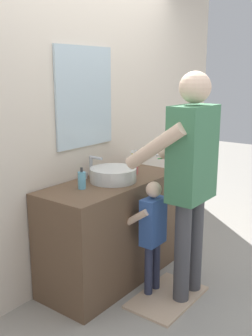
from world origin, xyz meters
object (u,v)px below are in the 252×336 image
at_px(adult_parent, 190,168).
at_px(soap_bottle, 82,180).
at_px(child_toddler, 152,228).
at_px(toothbrush_cup, 134,168).

bearing_deg(adult_parent, soap_bottle, 122.92).
bearing_deg(child_toddler, toothbrush_cup, 52.30).
height_order(soap_bottle, child_toddler, soap_bottle).
distance_m(child_toddler, adult_parent, 0.56).
height_order(soap_bottle, adult_parent, adult_parent).
xyz_separation_m(soap_bottle, child_toddler, (0.30, -0.44, -0.37)).
height_order(toothbrush_cup, soap_bottle, toothbrush_cup).
xyz_separation_m(toothbrush_cup, adult_parent, (-0.17, -0.62, 0.12)).
height_order(child_toddler, adult_parent, adult_parent).
height_order(toothbrush_cup, child_toddler, toothbrush_cup).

